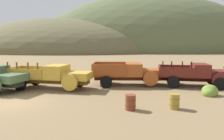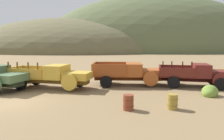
% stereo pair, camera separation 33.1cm
% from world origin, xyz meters
% --- Properties ---
extents(ground_plane, '(300.00, 300.00, 0.00)m').
position_xyz_m(ground_plane, '(0.00, 0.00, 0.00)').
color(ground_plane, olive).
extents(hill_center, '(86.47, 59.78, 27.03)m').
position_xyz_m(hill_center, '(-12.53, 75.54, 0.00)').
color(hill_center, brown).
rests_on(hill_center, ground).
extents(hill_far_left, '(95.82, 51.58, 45.75)m').
position_xyz_m(hill_far_left, '(20.30, 77.39, 0.00)').
color(hill_far_left, '#56603D').
rests_on(hill_far_left, ground).
extents(truck_faded_yellow, '(6.81, 3.21, 2.16)m').
position_xyz_m(truck_faded_yellow, '(1.57, 3.85, 1.02)').
color(truck_faded_yellow, brown).
rests_on(truck_faded_yellow, ground).
extents(truck_oxide_orange, '(5.90, 2.54, 1.91)m').
position_xyz_m(truck_oxide_orange, '(7.64, 5.43, 1.03)').
color(truck_oxide_orange, '#51220D').
rests_on(truck_oxide_orange, ground).
extents(truck_oxblood, '(5.93, 3.24, 2.16)m').
position_xyz_m(truck_oxblood, '(13.18, 4.97, 1.00)').
color(truck_oxblood, black).
rests_on(truck_oxblood, ground).
extents(oil_drum_spare, '(0.61, 0.61, 0.84)m').
position_xyz_m(oil_drum_spare, '(7.10, -1.21, 0.42)').
color(oil_drum_spare, brown).
rests_on(oil_drum_spare, ground).
extents(oil_drum_by_truck, '(0.61, 0.61, 0.84)m').
position_xyz_m(oil_drum_by_truck, '(9.52, -0.99, 0.42)').
color(oil_drum_by_truck, olive).
rests_on(oil_drum_by_truck, ground).
extents(bush_near_barrel, '(1.29, 1.33, 1.13)m').
position_xyz_m(bush_near_barrel, '(-1.85, 6.47, 0.30)').
color(bush_near_barrel, '#5B8E42').
rests_on(bush_near_barrel, ground).
extents(bush_between_trucks, '(0.99, 0.95, 0.99)m').
position_xyz_m(bush_between_trucks, '(4.67, 9.84, 0.26)').
color(bush_between_trucks, '#5B8E42').
rests_on(bush_between_trucks, ground).
extents(bush_front_left, '(1.30, 1.17, 0.94)m').
position_xyz_m(bush_front_left, '(10.07, 9.09, 0.24)').
color(bush_front_left, '#3D702D').
rests_on(bush_front_left, ground).
extents(bush_lone_scrub, '(1.13, 1.12, 0.96)m').
position_xyz_m(bush_lone_scrub, '(12.79, 1.93, 0.24)').
color(bush_lone_scrub, olive).
rests_on(bush_lone_scrub, ground).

